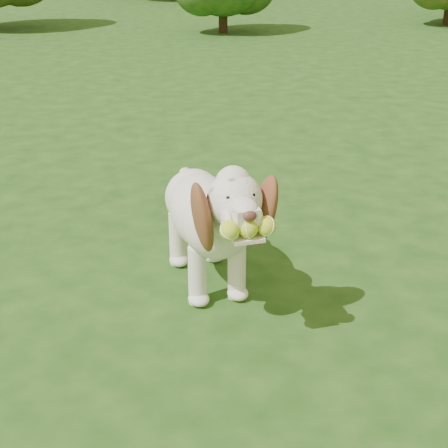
{
  "coord_description": "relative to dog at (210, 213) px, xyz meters",
  "views": [
    {
      "loc": [
        0.37,
        -2.66,
        1.57
      ],
      "look_at": [
        0.54,
        -0.05,
        0.42
      ],
      "focal_mm": 55.0,
      "sensor_mm": 36.0,
      "label": 1
    }
  ],
  "objects": [
    {
      "name": "dog",
      "position": [
        0.0,
        0.0,
        0.0
      ],
      "size": [
        0.52,
        1.1,
        0.72
      ],
      "rotation": [
        0.0,
        0.0,
        0.21
      ],
      "color": "white",
      "rests_on": "ground"
    },
    {
      "name": "ground",
      "position": [
        -0.5,
        -0.16,
        -0.38
      ],
      "size": [
        80.0,
        80.0,
        0.0
      ],
      "primitive_type": "plane",
      "color": "#1A3F12",
      "rests_on": "ground"
    }
  ]
}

